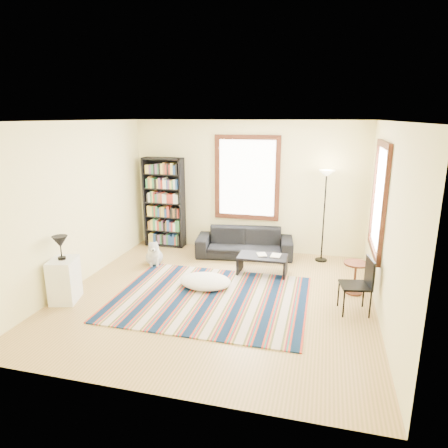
% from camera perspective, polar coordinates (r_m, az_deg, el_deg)
% --- Properties ---
extents(floor, '(5.00, 5.00, 0.10)m').
position_cam_1_polar(floor, '(6.71, -1.08, -10.62)').
color(floor, tan).
rests_on(floor, ground).
extents(ceiling, '(5.00, 5.00, 0.10)m').
position_cam_1_polar(ceiling, '(6.05, -1.22, 14.99)').
color(ceiling, white).
rests_on(ceiling, floor).
extents(wall_back, '(5.00, 0.10, 2.80)m').
position_cam_1_polar(wall_back, '(8.66, 3.38, 5.35)').
color(wall_back, '#FFECAB').
rests_on(wall_back, floor).
extents(wall_front, '(5.00, 0.10, 2.80)m').
position_cam_1_polar(wall_front, '(3.94, -11.17, -6.99)').
color(wall_front, '#FFECAB').
rests_on(wall_front, floor).
extents(wall_left, '(0.10, 5.00, 2.80)m').
position_cam_1_polar(wall_left, '(7.31, -20.80, 2.57)').
color(wall_left, '#FFECAB').
rests_on(wall_left, floor).
extents(wall_right, '(0.10, 5.00, 2.80)m').
position_cam_1_polar(wall_right, '(6.08, 22.71, -0.01)').
color(wall_right, '#FFECAB').
rests_on(wall_right, floor).
extents(window_back, '(1.20, 0.06, 1.60)m').
position_cam_1_polar(window_back, '(8.55, 3.30, 6.58)').
color(window_back, white).
rests_on(window_back, wall_back).
extents(window_right, '(0.06, 1.20, 1.60)m').
position_cam_1_polar(window_right, '(6.80, 21.32, 3.36)').
color(window_right, white).
rests_on(window_right, wall_right).
extents(rug, '(3.08, 2.46, 0.02)m').
position_cam_1_polar(rug, '(6.60, -1.89, -10.53)').
color(rug, '#0B1F3B').
rests_on(rug, floor).
extents(sofa, '(1.05, 2.09, 0.58)m').
position_cam_1_polar(sofa, '(8.43, 2.96, -2.67)').
color(sofa, black).
rests_on(sofa, floor).
extents(bookshelf, '(0.90, 0.30, 2.00)m').
position_cam_1_polar(bookshelf, '(9.05, -8.53, 3.05)').
color(bookshelf, black).
rests_on(bookshelf, floor).
extents(coffee_table, '(0.95, 0.61, 0.36)m').
position_cam_1_polar(coffee_table, '(7.53, 5.51, -5.83)').
color(coffee_table, black).
rests_on(coffee_table, floor).
extents(book_a, '(0.26, 0.23, 0.02)m').
position_cam_1_polar(book_a, '(7.48, 4.78, -4.40)').
color(book_a, beige).
rests_on(book_a, coffee_table).
extents(book_b, '(0.19, 0.25, 0.02)m').
position_cam_1_polar(book_b, '(7.50, 6.74, -4.43)').
color(book_b, beige).
rests_on(book_b, coffee_table).
extents(floor_cushion, '(0.91, 0.70, 0.22)m').
position_cam_1_polar(floor_cushion, '(6.97, -2.66, -8.17)').
color(floor_cushion, white).
rests_on(floor_cushion, floor).
extents(floor_lamp, '(0.37, 0.37, 1.86)m').
position_cam_1_polar(floor_lamp, '(8.21, 14.07, 1.02)').
color(floor_lamp, black).
rests_on(floor_lamp, floor).
extents(side_table, '(0.44, 0.44, 0.54)m').
position_cam_1_polar(side_table, '(7.03, 18.19, -7.33)').
color(side_table, '#4D2513').
rests_on(side_table, floor).
extents(folding_chair, '(0.49, 0.47, 0.86)m').
position_cam_1_polar(folding_chair, '(6.31, 18.22, -8.36)').
color(folding_chair, black).
rests_on(folding_chair, floor).
extents(white_cabinet, '(0.50, 0.58, 0.70)m').
position_cam_1_polar(white_cabinet, '(6.88, -21.85, -7.45)').
color(white_cabinet, white).
rests_on(white_cabinet, floor).
extents(table_lamp, '(0.29, 0.29, 0.38)m').
position_cam_1_polar(table_lamp, '(6.70, -22.29, -3.17)').
color(table_lamp, black).
rests_on(table_lamp, white_cabinet).
extents(dog, '(0.54, 0.62, 0.52)m').
position_cam_1_polar(dog, '(8.06, -9.96, -3.99)').
color(dog, silver).
rests_on(dog, floor).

